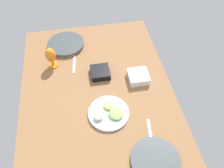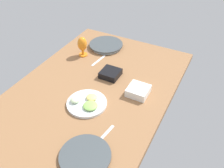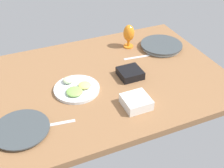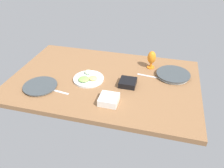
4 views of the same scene
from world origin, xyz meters
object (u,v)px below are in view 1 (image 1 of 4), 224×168
Objects in this scene: fruit_platter at (109,113)px; dinner_plate_right at (66,44)px; square_bowl_white at (138,76)px; dinner_plate_left at (155,160)px; square_bowl_black at (100,72)px; hurricane_glass_orange at (51,56)px.

dinner_plate_right is at bearing 18.80° from fruit_platter.
dinner_plate_right is 66.64cm from square_bowl_white.
dinner_plate_left is 71.67cm from square_bowl_black.
square_bowl_white reaches higher than dinner_plate_left.
dinner_plate_right is at bearing -27.10° from hurricane_glass_orange.
dinner_plate_left is 1.65× the size of hurricane_glass_orange.
square_bowl_white is at bearing -112.11° from hurricane_glass_orange.
hurricane_glass_orange is at bearing 65.84° from square_bowl_black.
square_bowl_black is (68.51, 20.99, 1.60)cm from dinner_plate_left.
square_bowl_white reaches higher than square_bowl_black.
fruit_platter is 60.77cm from hurricane_glass_orange.
square_bowl_white is at bearing -109.37° from square_bowl_black.
hurricane_glass_orange is at bearing 67.89° from square_bowl_white.
hurricane_glass_orange is (49.37, 34.42, 8.43)cm from fruit_platter.
square_bowl_black is 27.58cm from square_bowl_white.
dinner_plate_left is at bearing 175.16° from square_bowl_white.
square_bowl_white reaches higher than dinner_plate_right.
fruit_platter reaches higher than dinner_plate_left.
square_bowl_white is (-24.28, -59.75, -6.90)cm from hurricane_glass_orange.
dinner_plate_right is 73.99cm from fruit_platter.
fruit_platter is 35.68cm from square_bowl_white.
hurricane_glass_orange is 64.86cm from square_bowl_white.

